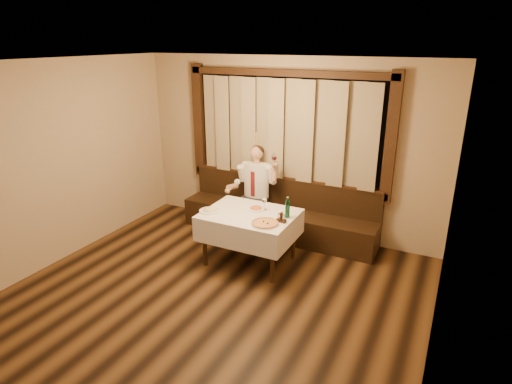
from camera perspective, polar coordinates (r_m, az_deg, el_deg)
The scene contains 10 objects.
room at distance 5.08m, azimuth -4.66°, elevation 2.12°, with size 5.01×6.01×2.81m.
banquette at distance 6.96m, azimuth 3.01°, elevation -3.28°, with size 3.20×0.61×0.94m.
dining_table at distance 5.97m, azimuth -0.85°, elevation -3.74°, with size 1.27×0.97×0.76m.
pizza at distance 5.57m, azimuth 1.21°, elevation -4.19°, with size 0.37×0.37×0.04m.
pasta_red at distance 6.04m, azimuth 0.01°, elevation -2.00°, with size 0.26×0.26×0.09m.
pasta_cream at distance 6.00m, azimuth -6.24°, elevation -2.23°, with size 0.29×0.29×0.10m.
green_bottle at distance 5.74m, azimuth 4.22°, elevation -2.26°, with size 0.06×0.06×0.30m.
table_wine_glass at distance 5.97m, azimuth 1.11°, elevation -1.22°, with size 0.07×0.07×0.19m.
cruet_caddy at distance 5.63m, azimuth 3.39°, elevation -3.56°, with size 0.13×0.08×0.14m.
seated_man at distance 6.84m, azimuth -0.17°, elevation 1.06°, with size 0.80×0.60×1.44m.
Camera 1 is at (2.51, -3.16, 3.04)m, focal length 30.00 mm.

